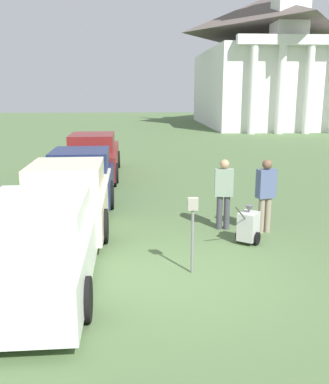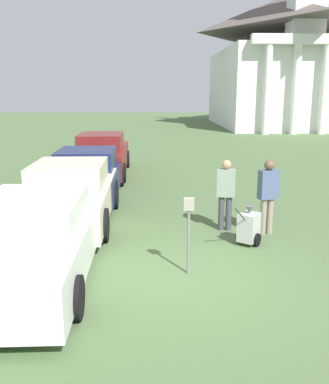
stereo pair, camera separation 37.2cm
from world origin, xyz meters
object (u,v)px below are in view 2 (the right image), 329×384
Objects in this scene: parked_car_maroon at (102,156)px; person_worker at (226,191)px; parked_car_cream at (71,195)px; equipment_cart at (249,227)px; parking_meter at (189,222)px; person_supervisor at (268,192)px; parked_car_white at (37,239)px; church at (280,59)px; parked_car_navy at (88,175)px.

parked_car_maroon is 3.06× the size of person_worker.
parked_car_cream reaches higher than equipment_cart.
parking_meter is 2.90m from person_supervisor.
parking_meter is 0.83× the size of person_worker.
parked_car_maroon is at bearing 88.94° from parked_car_white.
parked_car_white is 5.08× the size of equipment_cart.
parked_car_white is at bearing -124.18° from equipment_cart.
parking_meter reaches higher than equipment_cart.
person_worker is 1.67× the size of equipment_cart.
parking_meter is at bearing -108.05° from church.
parked_car_maroon is 2.99× the size of person_supervisor.
equipment_cart is (-0.56, -0.70, -0.58)m from person_supervisor.
parked_car_cream is 2.85× the size of person_supervisor.
person_supervisor is at bearing 47.83° from parking_meter.
equipment_cart is at bearing -64.10° from parked_car_maroon.
church is (13.61, 33.65, 5.42)m from parked_car_white.
person_supervisor reaches higher than parked_car_cream.
person_supervisor reaches higher than parked_car_white.
church is at bearing 66.93° from parked_car_white.
person_supervisor reaches higher than parking_meter.
parked_car_navy reaches higher than parking_meter.
equipment_cart is at bearing 19.05° from parked_car_white.
parked_car_navy is 5.87m from person_supervisor.
parked_car_navy is 4.68× the size of equipment_cart.
person_supervisor is 0.07× the size of church.
equipment_cart is 0.04× the size of church.
parked_car_cream is at bearing -27.54° from person_supervisor.
church is (13.61, 30.47, 5.39)m from parked_car_cream.
parking_meter is 2.09m from equipment_cart.
parked_car_maroon is at bearing 105.75° from parking_meter.
church is at bearing 109.15° from equipment_cart.
parked_car_cream is 4.12m from parking_meter.
parked_car_white is at bearing 41.77° from person_worker.
parked_car_cream is 1.04× the size of parked_car_navy.
person_worker is at bearing -11.81° from parked_car_cream.
person_supervisor reaches higher than parked_car_maroon.
equipment_cart is (4.04, 1.48, -0.29)m from parked_car_white.
parked_car_maroon is 8.92m from equipment_cart.
parked_car_maroon is at bearing -54.06° from person_worker.
parked_car_cream is at bearing -91.06° from parked_car_maroon.
person_worker is (1.05, 2.45, -0.02)m from parking_meter.
person_supervisor is at bearing -13.36° from parked_car_cream.
parking_meter is (2.65, -5.79, 0.29)m from parked_car_navy.
parked_car_navy is at bearing 114.59° from parking_meter.
person_worker is at bearing 32.79° from parked_car_white.
person_worker is at bearing -33.68° from person_supervisor.
parked_car_maroon reaches higher than parked_car_navy.
parked_car_cream is at bearing -114.06° from church.
parked_car_navy is 3.60m from parked_car_maroon.
parked_car_maroon reaches higher than equipment_cart.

